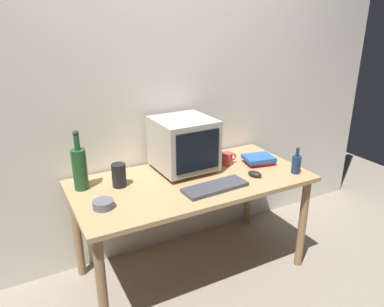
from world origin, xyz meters
name	(u,v)px	position (x,y,z in m)	size (l,w,h in m)	color
ground_plane	(192,268)	(0.00, 0.00, 0.00)	(6.00, 6.00, 0.00)	gray
back_wall	(163,88)	(0.00, 0.44, 1.25)	(4.00, 0.08, 2.50)	silver
desk	(192,190)	(0.00, 0.00, 0.63)	(1.56, 0.76, 0.72)	tan
crt_monitor	(184,144)	(0.02, 0.16, 0.91)	(0.39, 0.40, 0.37)	#B2AD9E
keyboard	(215,187)	(0.06, -0.20, 0.73)	(0.42, 0.15, 0.02)	#3F3F47
computer_mouse	(255,174)	(0.39, -0.16, 0.74)	(0.06, 0.10, 0.04)	black
bottle_tall	(80,167)	(-0.68, 0.19, 0.86)	(0.09, 0.09, 0.38)	#1E4C23
bottle_short	(296,164)	(0.67, -0.25, 0.79)	(0.06, 0.06, 0.19)	navy
book_stack	(259,160)	(0.56, 0.01, 0.75)	(0.24, 0.20, 0.06)	red
mug	(227,159)	(0.34, 0.10, 0.76)	(0.12, 0.08, 0.09)	#CC383D
cd_spindle	(103,204)	(-0.62, -0.11, 0.74)	(0.12, 0.12, 0.04)	#595B66
metal_canister	(119,175)	(-0.46, 0.12, 0.79)	(0.09, 0.09, 0.15)	black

